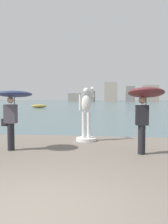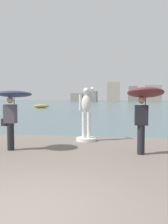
{
  "view_description": "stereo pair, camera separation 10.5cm",
  "coord_description": "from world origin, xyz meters",
  "views": [
    {
      "loc": [
        1.3,
        -3.38,
        2.09
      ],
      "look_at": [
        0.0,
        5.85,
        1.55
      ],
      "focal_mm": 38.96,
      "sensor_mm": 36.0,
      "label": 1
    },
    {
      "loc": [
        1.41,
        -3.36,
        2.09
      ],
      "look_at": [
        0.0,
        5.85,
        1.55
      ],
      "focal_mm": 38.96,
      "sensor_mm": 36.0,
      "label": 2
    }
  ],
  "objects": [
    {
      "name": "onlooker_right",
      "position": [
        2.09,
        4.05,
        2.0
      ],
      "size": [
        1.11,
        1.14,
        2.06
      ],
      "color": "black",
      "rests_on": "pier"
    },
    {
      "name": "statue_white_figure",
      "position": [
        0.06,
        6.06,
        1.23
      ],
      "size": [
        0.8,
        0.96,
        2.12
      ],
      "color": "silver",
      "rests_on": "pier"
    },
    {
      "name": "pier",
      "position": [
        0.0,
        2.13,
        0.2
      ],
      "size": [
        7.98,
        10.27,
        0.4
      ],
      "primitive_type": "cube",
      "color": "#70665B",
      "rests_on": "ground"
    },
    {
      "name": "onlooker_left",
      "position": [
        -2.04,
        4.01,
        1.95
      ],
      "size": [
        1.14,
        1.15,
        1.94
      ],
      "color": "black",
      "rests_on": "pier"
    },
    {
      "name": "boat_far",
      "position": [
        -15.23,
        45.86,
        0.38
      ],
      "size": [
        3.41,
        2.54,
        0.77
      ],
      "color": "#B2993D",
      "rests_on": "ground"
    },
    {
      "name": "distant_skyline",
      "position": [
        3.4,
        144.09,
        4.49
      ],
      "size": [
        53.79,
        10.83,
        11.56
      ],
      "color": "gray",
      "rests_on": "ground"
    },
    {
      "name": "ground_plane",
      "position": [
        0.0,
        40.0,
        0.0
      ],
      "size": [
        400.0,
        400.0,
        0.0
      ],
      "primitive_type": "plane",
      "color": "#4C666B"
    }
  ]
}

